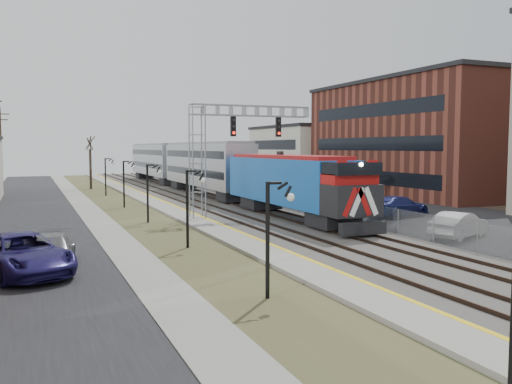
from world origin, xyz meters
TOP-DOWN VIEW (x-y plane):
  - street_west at (-11.50, 35.00)m, footprint 7.00×120.00m
  - sidewalk at (-7.00, 35.00)m, footprint 2.00×120.00m
  - grass_median at (-4.00, 35.00)m, footprint 4.00×120.00m
  - platform at (-1.00, 35.00)m, footprint 2.00×120.00m
  - ballast_bed at (4.00, 35.00)m, footprint 8.00×120.00m
  - parking_lot at (16.00, 35.00)m, footprint 16.00×120.00m
  - platform_edge at (-0.12, 35.00)m, footprint 0.24×120.00m
  - track_near at (2.00, 35.00)m, footprint 1.58×120.00m
  - track_far at (5.50, 35.00)m, footprint 1.58×120.00m
  - train at (5.50, 49.43)m, footprint 3.00×63.05m
  - signal_gantry at (1.22, 27.99)m, footprint 9.00×1.07m
  - lampposts at (-4.00, 18.29)m, footprint 0.14×62.14m
  - fence at (8.20, 35.00)m, footprint 0.04×120.00m
  - buildings_east at (30.00, 31.18)m, footprint 16.00×76.00m
  - bare_trees at (-12.66, 38.91)m, footprint 12.30×42.30m
  - car_lot_b at (10.97, 15.15)m, footprint 4.73×3.12m
  - car_lot_d at (13.71, 24.15)m, footprint 5.64×3.39m
  - car_lot_e at (12.24, 26.41)m, footprint 4.63×2.93m
  - car_lot_f at (11.59, 37.14)m, footprint 5.04×2.42m
  - car_street_a at (-11.68, 15.05)m, footprint 4.57×6.52m
  - car_street_b at (-10.52, 16.33)m, footprint 2.39×4.67m

SIDE VIEW (x-z plane):
  - street_west at x=-11.50m, z-range 0.00..0.04m
  - parking_lot at x=16.00m, z-range 0.00..0.04m
  - grass_median at x=-4.00m, z-range 0.00..0.06m
  - sidewalk at x=-7.00m, z-range 0.00..0.08m
  - ballast_bed at x=4.00m, z-range 0.00..0.20m
  - platform at x=-1.00m, z-range 0.00..0.24m
  - platform_edge at x=-0.12m, z-range 0.24..0.25m
  - track_near at x=2.00m, z-range 0.20..0.35m
  - track_far at x=5.50m, z-range 0.20..0.35m
  - car_street_b at x=-10.52m, z-range 0.00..1.30m
  - car_lot_e at x=12.24m, z-range 0.00..1.47m
  - car_lot_b at x=10.97m, z-range 0.00..1.47m
  - car_lot_d at x=13.71m, z-range 0.00..1.53m
  - car_lot_f at x=11.59m, z-range 0.00..1.59m
  - fence at x=8.20m, z-range 0.00..1.60m
  - car_street_a at x=-11.68m, z-range 0.00..1.65m
  - lampposts at x=-4.00m, z-range 0.00..4.00m
  - bare_trees at x=-12.66m, z-range -0.27..5.68m
  - train at x=5.50m, z-range 0.22..5.55m
  - signal_gantry at x=1.22m, z-range 1.51..9.66m
  - buildings_east at x=30.00m, z-range -1.19..13.81m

